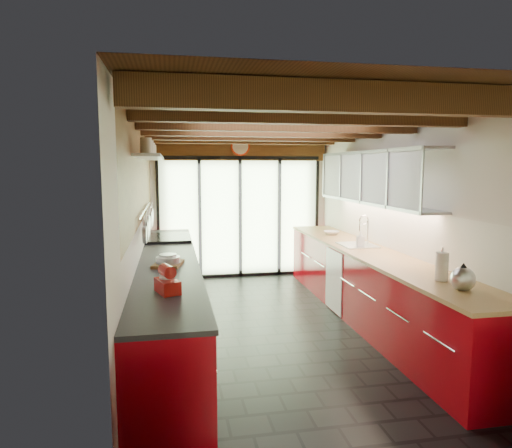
# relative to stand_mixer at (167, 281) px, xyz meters

# --- Properties ---
(ground) EXTENTS (5.50, 5.50, 0.00)m
(ground) POSITION_rel_stand_mixer_xyz_m (1.27, 1.51, -1.02)
(ground) COLOR black
(ground) RESTS_ON ground
(room_shell) EXTENTS (5.50, 5.50, 5.50)m
(room_shell) POSITION_rel_stand_mixer_xyz_m (1.27, 1.51, 0.64)
(room_shell) COLOR silver
(room_shell) RESTS_ON ground
(ceiling_beams) EXTENTS (3.14, 5.06, 4.90)m
(ceiling_beams) POSITION_rel_stand_mixer_xyz_m (1.27, 1.89, 1.44)
(ceiling_beams) COLOR #593316
(ceiling_beams) RESTS_ON ground
(glass_door) EXTENTS (2.95, 0.10, 2.90)m
(glass_door) POSITION_rel_stand_mixer_xyz_m (1.27, 4.21, 0.64)
(glass_door) COLOR #C6EAAD
(glass_door) RESTS_ON ground
(left_counter) EXTENTS (0.68, 5.00, 0.92)m
(left_counter) POSITION_rel_stand_mixer_xyz_m (-0.01, 1.51, -0.56)
(left_counter) COLOR #95050E
(left_counter) RESTS_ON ground
(range_stove) EXTENTS (0.66, 0.90, 0.97)m
(range_stove) POSITION_rel_stand_mixer_xyz_m (-0.01, 2.96, -0.55)
(range_stove) COLOR silver
(range_stove) RESTS_ON ground
(right_counter) EXTENTS (0.68, 5.00, 0.92)m
(right_counter) POSITION_rel_stand_mixer_xyz_m (2.54, 1.51, -0.56)
(right_counter) COLOR #95050E
(right_counter) RESTS_ON ground
(sink_assembly) EXTENTS (0.45, 0.52, 0.43)m
(sink_assembly) POSITION_rel_stand_mixer_xyz_m (2.56, 1.91, -0.06)
(sink_assembly) COLOR silver
(sink_assembly) RESTS_ON right_counter
(upper_cabinets_right) EXTENTS (0.34, 3.00, 3.00)m
(upper_cabinets_right) POSITION_rel_stand_mixer_xyz_m (2.70, 1.81, 0.83)
(upper_cabinets_right) COLOR silver
(upper_cabinets_right) RESTS_ON ground
(left_wall_fixtures) EXTENTS (0.28, 2.60, 0.96)m
(left_wall_fixtures) POSITION_rel_stand_mixer_xyz_m (-0.20, 1.81, 0.77)
(left_wall_fixtures) COLOR silver
(left_wall_fixtures) RESTS_ON ground
(stand_mixer) EXTENTS (0.23, 0.31, 0.25)m
(stand_mixer) POSITION_rel_stand_mixer_xyz_m (0.00, 0.00, 0.00)
(stand_mixer) COLOR #B9130E
(stand_mixer) RESTS_ON left_counter
(pot_large) EXTENTS (0.20, 0.20, 0.12)m
(pot_large) POSITION_rel_stand_mixer_xyz_m (0.00, 1.13, -0.04)
(pot_large) COLOR silver
(pot_large) RESTS_ON left_counter
(pot_small) EXTENTS (0.32, 0.32, 0.10)m
(pot_small) POSITION_rel_stand_mixer_xyz_m (0.00, 1.08, -0.05)
(pot_small) COLOR silver
(pot_small) RESTS_ON left_counter
(cutting_board) EXTENTS (0.36, 0.45, 0.03)m
(cutting_board) POSITION_rel_stand_mixer_xyz_m (0.00, 1.09, -0.08)
(cutting_board) COLOR brown
(cutting_board) RESTS_ON left_counter
(kettle) EXTENTS (0.28, 0.30, 0.25)m
(kettle) POSITION_rel_stand_mixer_xyz_m (2.54, -0.38, 0.01)
(kettle) COLOR silver
(kettle) RESTS_ON right_counter
(paper_towel) EXTENTS (0.13, 0.13, 0.32)m
(paper_towel) POSITION_rel_stand_mixer_xyz_m (2.54, -0.07, 0.04)
(paper_towel) COLOR white
(paper_towel) RESTS_ON right_counter
(soap_bottle) EXTENTS (0.12, 0.12, 0.21)m
(soap_bottle) POSITION_rel_stand_mixer_xyz_m (2.54, 1.81, 0.01)
(soap_bottle) COLOR silver
(soap_bottle) RESTS_ON right_counter
(bowl) EXTENTS (0.28, 0.28, 0.06)m
(bowl) POSITION_rel_stand_mixer_xyz_m (2.54, 2.93, -0.07)
(bowl) COLOR silver
(bowl) RESTS_ON right_counter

